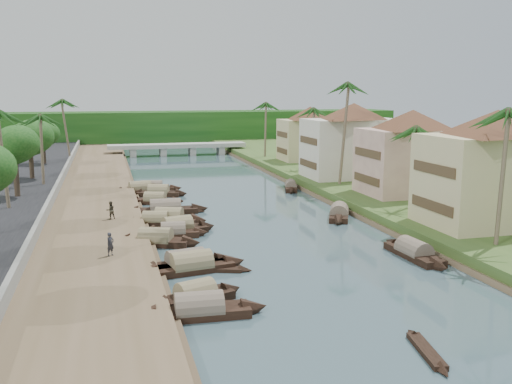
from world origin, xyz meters
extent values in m
plane|color=#3B5158|center=(0.00, 0.00, 0.00)|extent=(220.00, 220.00, 0.00)
cube|color=brown|center=(-16.00, 20.00, 0.40)|extent=(10.00, 180.00, 0.80)
cube|color=#365421|center=(19.00, 20.00, 0.60)|extent=(16.00, 180.00, 1.20)
cube|color=black|center=(-24.50, 20.00, 0.70)|extent=(8.00, 180.00, 1.40)
cube|color=slate|center=(-20.20, 20.00, 1.35)|extent=(0.40, 180.00, 1.10)
cube|color=#103C10|center=(0.00, 95.00, 4.00)|extent=(120.00, 4.00, 8.00)
cube|color=#103C10|center=(0.00, 100.00, 4.00)|extent=(120.00, 4.00, 8.00)
cube|color=#103C10|center=(0.00, 105.00, 4.00)|extent=(120.00, 4.00, 8.00)
cube|color=#9F9F94|center=(0.00, 72.00, 2.00)|extent=(28.00, 4.00, 0.80)
cube|color=#9F9F94|center=(-9.00, 72.00, 0.90)|extent=(1.20, 3.50, 1.80)
cube|color=#9F9F94|center=(-3.00, 72.00, 0.90)|extent=(1.20, 3.50, 1.80)
cube|color=#9F9F94|center=(3.00, 72.00, 0.90)|extent=(1.20, 3.50, 1.80)
cube|color=#9F9F94|center=(9.00, 72.00, 0.90)|extent=(1.20, 3.50, 1.80)
cube|color=tan|center=(19.00, -2.00, 5.20)|extent=(12.00, 8.00, 8.00)
pyramid|color=brown|center=(19.00, -2.00, 10.30)|extent=(14.85, 14.85, 2.20)
cube|color=#483521|center=(12.95, -2.00, 3.20)|extent=(0.10, 6.40, 0.90)
cube|color=#483521|center=(12.95, -2.00, 6.40)|extent=(0.10, 6.40, 0.90)
cube|color=beige|center=(20.00, 14.00, 4.95)|extent=(11.00, 8.00, 7.50)
pyramid|color=brown|center=(20.00, 14.00, 9.80)|extent=(14.11, 14.11, 2.20)
cube|color=#483521|center=(14.45, 14.00, 3.08)|extent=(0.10, 6.40, 0.90)
cube|color=#483521|center=(14.45, 14.00, 6.08)|extent=(0.10, 6.40, 0.90)
cube|color=beige|center=(19.00, 28.00, 5.20)|extent=(13.00, 8.00, 8.00)
pyramid|color=brown|center=(19.00, 28.00, 10.30)|extent=(15.59, 15.59, 2.20)
cube|color=#483521|center=(12.45, 28.00, 3.20)|extent=(0.10, 6.40, 0.90)
cube|color=#483521|center=(12.45, 28.00, 6.40)|extent=(0.10, 6.40, 0.90)
cube|color=tan|center=(20.00, 48.00, 4.70)|extent=(10.00, 7.00, 7.00)
pyramid|color=brown|center=(20.00, 48.00, 9.30)|extent=(12.62, 12.62, 2.20)
cube|color=#483521|center=(14.95, 48.00, 2.95)|extent=(0.10, 5.60, 0.90)
cube|color=#483521|center=(14.95, 48.00, 5.75)|extent=(0.10, 5.60, 0.90)
cube|color=black|center=(-9.34, -13.75, 0.20)|extent=(6.02, 2.13, 0.70)
cone|color=black|center=(-6.04, -13.91, 0.28)|extent=(1.78, 1.74, 1.85)
cone|color=black|center=(-12.63, -13.60, 0.28)|extent=(1.78, 1.74, 1.85)
cylinder|color=#746757|center=(-9.34, -13.75, 0.58)|extent=(4.62, 2.13, 1.92)
cube|color=black|center=(-9.19, -11.43, 0.20)|extent=(5.14, 3.28, 0.70)
cone|color=black|center=(-6.66, -10.51, 0.28)|extent=(1.86, 1.94, 1.71)
cone|color=black|center=(-11.71, -12.36, 0.28)|extent=(1.86, 1.94, 1.71)
cylinder|color=#867B55|center=(-9.19, -11.43, 0.58)|extent=(4.09, 2.96, 1.79)
cube|color=black|center=(-8.55, -5.24, 0.20)|extent=(6.46, 2.99, 0.70)
cone|color=black|center=(-5.15, -4.64, 0.28)|extent=(2.06, 2.03, 1.94)
cone|color=black|center=(-11.95, -5.84, 0.28)|extent=(2.06, 2.03, 1.94)
cylinder|color=#867B55|center=(-8.55, -5.24, 0.58)|extent=(5.03, 2.81, 2.02)
cube|color=black|center=(-8.83, -4.42, 0.20)|extent=(6.01, 3.06, 0.70)
cone|color=black|center=(-5.71, -3.72, 0.28)|extent=(1.98, 1.98, 1.84)
cone|color=black|center=(-11.94, -5.13, 0.28)|extent=(1.98, 1.98, 1.84)
cylinder|color=#746757|center=(-8.83, -4.42, 0.58)|extent=(4.71, 2.83, 1.91)
cube|color=black|center=(-10.41, 2.77, 0.20)|extent=(6.00, 3.87, 0.70)
cone|color=black|center=(-7.47, 1.62, 0.28)|extent=(2.17, 2.22, 1.92)
cone|color=black|center=(-13.35, 3.93, 0.28)|extent=(2.17, 2.22, 1.92)
cylinder|color=#867B55|center=(-10.41, 2.77, 0.58)|extent=(4.77, 3.45, 2.00)
cube|color=black|center=(-8.08, 6.52, 0.20)|extent=(5.67, 3.11, 0.70)
cone|color=black|center=(-5.16, 7.12, 0.28)|extent=(1.93, 2.14, 2.03)
cone|color=black|center=(-10.99, 5.92, 0.28)|extent=(1.93, 2.14, 2.03)
cylinder|color=#867B55|center=(-8.08, 6.52, 0.58)|extent=(4.45, 2.93, 2.15)
cube|color=black|center=(-8.64, 5.26, 0.20)|extent=(4.73, 2.08, 0.70)
cone|color=black|center=(-6.10, 5.02, 0.28)|extent=(1.48, 1.60, 1.62)
cone|color=black|center=(-11.17, 5.51, 0.28)|extent=(1.48, 1.60, 1.62)
cylinder|color=#746757|center=(-8.64, 5.26, 0.58)|extent=(3.65, 2.04, 1.71)
cube|color=black|center=(-9.77, 10.43, 0.20)|extent=(5.39, 2.97, 0.70)
cone|color=black|center=(-7.02, 9.65, 0.28)|extent=(1.82, 1.81, 1.62)
cone|color=black|center=(-12.51, 11.22, 0.28)|extent=(1.82, 1.81, 1.62)
cylinder|color=#867B55|center=(-9.77, 10.43, 0.58)|extent=(4.24, 2.70, 1.68)
cube|color=black|center=(-8.39, 10.87, 0.20)|extent=(5.90, 3.81, 0.70)
cone|color=black|center=(-5.49, 9.83, 0.28)|extent=(2.16, 2.30, 2.03)
cone|color=black|center=(-11.28, 11.90, 0.28)|extent=(2.16, 2.30, 2.03)
cylinder|color=#867B55|center=(-8.39, 10.87, 0.58)|extent=(4.70, 3.44, 2.14)
cube|color=black|center=(-8.27, 15.64, 0.20)|extent=(6.89, 2.27, 0.70)
cone|color=black|center=(-4.48, 15.50, 0.28)|extent=(2.01, 1.90, 2.05)
cone|color=black|center=(-12.06, 15.77, 0.28)|extent=(2.01, 1.90, 2.05)
cylinder|color=#746757|center=(-8.27, 15.64, 0.58)|extent=(5.29, 2.30, 2.11)
cube|color=black|center=(-8.90, 21.34, 0.20)|extent=(5.32, 3.26, 0.70)
cone|color=black|center=(-6.25, 20.40, 0.28)|extent=(1.88, 1.90, 1.65)
cone|color=black|center=(-11.55, 22.29, 0.28)|extent=(1.88, 1.90, 1.65)
cylinder|color=#867B55|center=(-8.90, 21.34, 0.58)|extent=(4.22, 2.92, 1.72)
cube|color=black|center=(-8.04, 26.24, 0.20)|extent=(5.60, 3.23, 0.70)
cone|color=black|center=(-5.21, 25.42, 0.28)|extent=(1.94, 2.00, 1.80)
cone|color=black|center=(-10.87, 27.06, 0.28)|extent=(1.94, 2.00, 1.80)
cylinder|color=#867B55|center=(-8.04, 26.24, 0.58)|extent=(4.42, 2.95, 1.89)
cube|color=black|center=(-8.57, 30.27, 0.20)|extent=(6.01, 2.59, 0.70)
cone|color=black|center=(-5.39, 29.71, 0.28)|extent=(1.87, 1.72, 1.64)
cone|color=black|center=(-11.76, 30.82, 0.28)|extent=(1.87, 1.72, 1.64)
cylinder|color=#746757|center=(-8.57, 30.27, 0.58)|extent=(4.67, 2.42, 1.68)
cube|color=black|center=(-10.14, 29.30, 0.20)|extent=(5.97, 2.71, 0.70)
cone|color=black|center=(-6.98, 29.78, 0.28)|extent=(1.89, 1.91, 1.87)
cone|color=black|center=(-13.30, 28.83, 0.28)|extent=(1.89, 1.91, 1.87)
cylinder|color=#867B55|center=(-10.14, 29.30, 0.58)|extent=(4.64, 2.58, 1.95)
cube|color=black|center=(9.01, -6.11, 0.20)|extent=(2.08, 6.37, 0.70)
cone|color=black|center=(8.85, -2.62, 0.28)|extent=(1.69, 1.86, 1.81)
cone|color=black|center=(9.17, -9.61, 0.28)|extent=(1.69, 1.86, 1.81)
cylinder|color=#746757|center=(9.01, -6.11, 0.58)|extent=(2.08, 4.89, 1.86)
cube|color=black|center=(8.99, 8.83, 0.20)|extent=(4.14, 6.15, 0.70)
cone|color=black|center=(10.34, 11.82, 0.28)|extent=(2.23, 2.24, 1.87)
cone|color=black|center=(7.64, 5.85, 0.28)|extent=(2.23, 2.24, 1.87)
cylinder|color=#746757|center=(8.99, 8.83, 0.58)|extent=(3.63, 4.91, 1.95)
cube|color=black|center=(9.45, 26.30, 0.20)|extent=(2.88, 5.43, 0.70)
cone|color=black|center=(10.25, 29.09, 0.28)|extent=(1.70, 1.80, 1.51)
cone|color=black|center=(8.64, 23.52, 0.28)|extent=(1.70, 1.80, 1.51)
cylinder|color=#746757|center=(9.45, 26.30, 0.58)|extent=(2.60, 4.27, 1.56)
cube|color=black|center=(0.95, -21.29, 0.10)|extent=(1.37, 3.96, 0.35)
cone|color=black|center=(1.33, -19.13, 0.10)|extent=(0.87, 1.08, 0.71)
cone|color=black|center=(0.57, -23.45, 0.10)|extent=(0.87, 1.08, 0.71)
cube|color=black|center=(-6.84, -5.46, 0.10)|extent=(4.06, 2.15, 0.35)
cone|color=black|center=(-4.72, -6.20, 0.10)|extent=(1.23, 1.17, 0.89)
cone|color=black|center=(-8.96, -4.72, 0.10)|extent=(1.23, 1.17, 0.89)
cube|color=black|center=(-7.01, 15.64, 0.10)|extent=(4.42, 1.75, 0.35)
cone|color=black|center=(-4.62, 15.14, 0.10)|extent=(1.24, 1.07, 0.87)
cone|color=black|center=(-9.39, 16.15, 0.10)|extent=(1.24, 1.07, 0.87)
cylinder|color=#725E4C|center=(15.00, -8.11, 6.42)|extent=(0.63, 0.36, 10.44)
sphere|color=#1E4B19|center=(15.00, -8.11, 11.42)|extent=(3.20, 3.20, 3.20)
cylinder|color=#725E4C|center=(16.00, 6.59, 5.30)|extent=(0.60, 0.36, 8.21)
sphere|color=#1E4B19|center=(16.00, 6.59, 9.24)|extent=(3.20, 3.20, 3.20)
cylinder|color=#725E4C|center=(15.00, 22.50, 7.65)|extent=(1.29, 0.36, 12.88)
sphere|color=#1E4B19|center=(15.00, 22.50, 13.83)|extent=(3.20, 3.20, 3.20)
cylinder|color=#725E4C|center=(16.00, 37.54, 5.81)|extent=(1.47, 0.36, 9.19)
sphere|color=#1E4B19|center=(16.00, 37.54, 10.23)|extent=(3.20, 3.20, 3.20)
cylinder|color=#725E4C|center=(-24.00, 15.78, 6.26)|extent=(0.79, 0.36, 9.73)
sphere|color=#1E4B19|center=(-24.00, 15.78, 10.92)|extent=(3.20, 3.20, 3.20)
cylinder|color=#725E4C|center=(-22.00, 30.63, 5.75)|extent=(0.49, 0.36, 8.70)
sphere|color=#1E4B19|center=(-22.00, 30.63, 9.93)|extent=(3.20, 3.20, 3.20)
cylinder|color=#725E4C|center=(14.00, 55.24, 6.07)|extent=(0.54, 0.36, 9.74)
sphere|color=#1E4B19|center=(14.00, 55.24, 10.74)|extent=(3.20, 3.20, 3.20)
cylinder|color=#725E4C|center=(-20.50, 58.86, 6.49)|extent=(1.31, 0.36, 10.16)
sphere|color=#1E4B19|center=(-20.50, 58.86, 11.37)|extent=(3.20, 3.20, 3.20)
cylinder|color=#473829|center=(-24.00, 22.55, 3.31)|extent=(0.60, 0.60, 3.92)
ellipsoid|color=#103C10|center=(-24.00, 22.55, 7.06)|extent=(4.87, 4.87, 4.01)
cylinder|color=#473829|center=(-24.00, 36.35, 3.21)|extent=(0.60, 0.60, 3.70)
ellipsoid|color=#103C10|center=(-24.00, 36.35, 6.75)|extent=(5.54, 5.54, 4.55)
cylinder|color=#473829|center=(-24.00, 52.88, 2.96)|extent=(0.60, 0.60, 3.19)
ellipsoid|color=#103C10|center=(-24.00, 52.88, 6.01)|extent=(4.75, 4.75, 3.91)
cylinder|color=#473829|center=(24.00, 30.46, 3.06)|extent=(0.60, 0.60, 3.81)
ellipsoid|color=#103C10|center=(24.00, 30.46, 6.71)|extent=(4.60, 4.60, 3.79)
imported|color=#282830|center=(-14.17, -2.27, 1.69)|extent=(0.77, 0.76, 1.79)
imported|color=#363125|center=(-14.02, 10.65, 1.67)|extent=(1.00, 0.88, 1.73)
camera|label=1|loc=(-14.14, -44.97, 12.96)|focal=40.00mm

